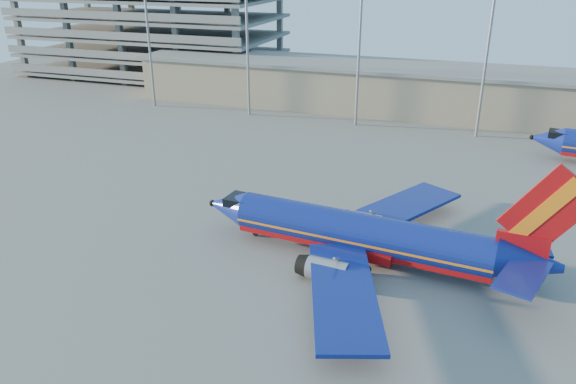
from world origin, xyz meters
name	(u,v)px	position (x,y,z in m)	size (l,w,h in m)	color
ground	(300,251)	(0.00, 0.00, 0.00)	(220.00, 220.00, 0.00)	slate
terminal_building	(453,92)	(10.00, 58.00, 4.32)	(122.00, 16.00, 8.50)	gray
parking_garage	(152,25)	(-62.00, 74.05, 11.73)	(62.00, 32.00, 21.40)	slate
light_mast_row	(424,22)	(5.00, 46.00, 17.55)	(101.60, 1.60, 28.65)	gray
aircraft_main	(369,236)	(6.70, 0.51, 2.61)	(36.12, 34.62, 12.23)	navy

